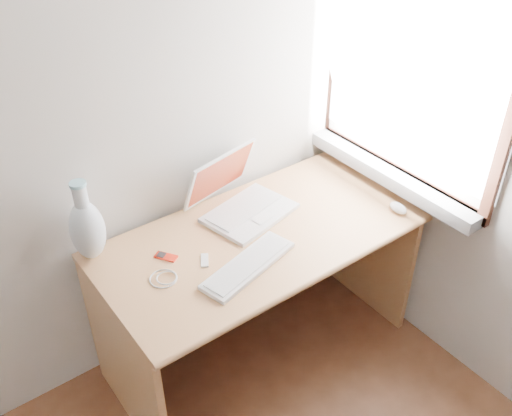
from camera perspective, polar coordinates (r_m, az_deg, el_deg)
window at (r=2.44m, az=14.89°, el=13.23°), size 0.11×0.99×1.10m
desk at (r=2.52m, az=-0.78°, el=-5.30°), size 1.34×0.67×0.71m
laptop at (r=2.45m, az=-1.31°, el=0.96°), size 0.42×0.38×0.25m
external_keyboard at (r=2.18m, az=-0.79°, el=-5.73°), size 0.44×0.23×0.02m
mouse at (r=2.54m, az=14.02°, el=0.01°), size 0.07×0.10×0.03m
ipod at (r=2.25m, az=-9.00°, el=-4.82°), size 0.08×0.10×0.01m
cable_coil at (r=2.16m, az=-9.24°, el=-6.98°), size 0.12×0.12×0.01m
remote at (r=2.22m, az=-5.15°, el=-5.23°), size 0.07×0.08×0.01m
vase at (r=2.24m, az=-16.53°, el=-1.92°), size 0.13×0.13×0.34m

